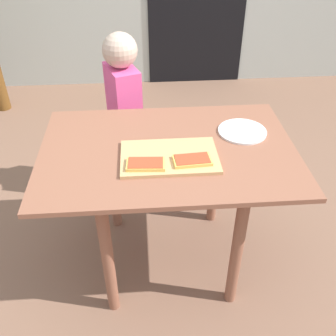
% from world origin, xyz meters
% --- Properties ---
extents(ground_plane, '(16.00, 16.00, 0.00)m').
position_xyz_m(ground_plane, '(0.00, 0.00, 0.00)').
color(ground_plane, brown).
extents(dining_table, '(1.11, 0.75, 0.71)m').
position_xyz_m(dining_table, '(0.00, 0.00, 0.59)').
color(dining_table, brown).
rests_on(dining_table, ground).
extents(cutting_board, '(0.41, 0.26, 0.01)m').
position_xyz_m(cutting_board, '(-0.00, -0.07, 0.71)').
color(cutting_board, tan).
rests_on(cutting_board, dining_table).
extents(pizza_slice_near_left, '(0.16, 0.09, 0.02)m').
position_xyz_m(pizza_slice_near_left, '(-0.10, -0.14, 0.73)').
color(pizza_slice_near_left, '#E3B652').
rests_on(pizza_slice_near_left, cutting_board).
extents(pizza_slice_near_right, '(0.16, 0.10, 0.02)m').
position_xyz_m(pizza_slice_near_right, '(0.09, -0.13, 0.73)').
color(pizza_slice_near_right, '#E3B652').
rests_on(pizza_slice_near_right, cutting_board).
extents(plate_white_right, '(0.22, 0.22, 0.01)m').
position_xyz_m(plate_white_right, '(0.35, 0.11, 0.71)').
color(plate_white_right, white).
rests_on(plate_white_right, dining_table).
extents(child_left, '(0.21, 0.27, 1.03)m').
position_xyz_m(child_left, '(-0.20, 0.58, 0.60)').
color(child_left, '#37435E').
rests_on(child_left, ground).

